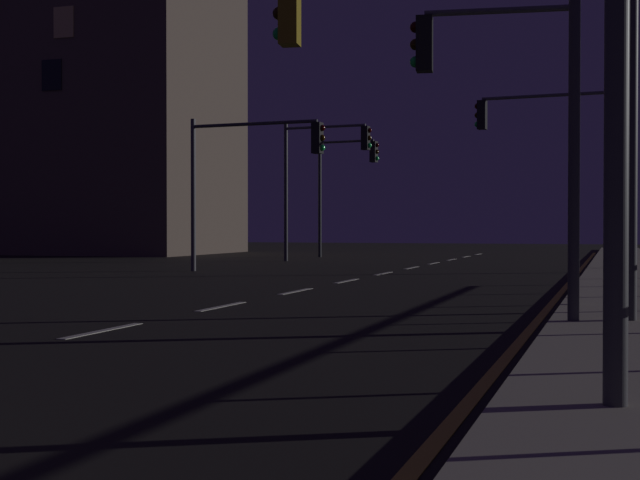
{
  "coord_description": "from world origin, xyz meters",
  "views": [
    {
      "loc": [
        6.81,
        -2.08,
        1.47
      ],
      "look_at": [
        -1.93,
        24.64,
        1.03
      ],
      "focal_mm": 51.13,
      "sensor_mm": 36.0,
      "label": 1
    }
  ],
  "objects": [
    {
      "name": "street_lamp_far_end",
      "position": [
        6.81,
        11.26,
        4.34
      ],
      "size": [
        1.27,
        1.12,
        7.03
      ],
      "color": "#38383D",
      "rests_on": "sidewalk_right"
    },
    {
      "name": "lane_edge_line",
      "position": [
        5.65,
        22.5,
        0.01
      ],
      "size": [
        0.14,
        53.0,
        0.01
      ],
      "color": "gold",
      "rests_on": "ground"
    },
    {
      "name": "traffic_light_near_right",
      "position": [
        4.34,
        10.82,
        3.85
      ],
      "size": [
        4.35,
        0.81,
        5.23
      ],
      "color": "#38383D",
      "rests_on": "sidewalk_right"
    },
    {
      "name": "building_distant",
      "position": [
        -23.21,
        40.98,
        13.02
      ],
      "size": [
        20.05,
        9.85,
        26.04
      ],
      "color": "brown",
      "rests_on": "ground"
    },
    {
      "name": "lane_markings_center",
      "position": [
        0.0,
        21.0,
        0.01
      ],
      "size": [
        0.14,
        50.0,
        0.01
      ],
      "color": "silver",
      "rests_on": "ground"
    },
    {
      "name": "traffic_light_far_center",
      "position": [
        4.71,
        28.05,
        4.21
      ],
      "size": [
        4.27,
        0.57,
        5.77
      ],
      "color": "#38383D",
      "rests_on": "sidewalk_right"
    },
    {
      "name": "traffic_light_mid_left",
      "position": [
        -5.22,
        38.27,
        3.89
      ],
      "size": [
        3.04,
        0.66,
        5.61
      ],
      "color": "#2D3033",
      "rests_on": "ground"
    },
    {
      "name": "sidewalk_right",
      "position": [
        6.98,
        17.5,
        0.07
      ],
      "size": [
        2.16,
        77.0,
        0.14
      ],
      "primitive_type": "cube",
      "color": "#9E937F",
      "rests_on": "ground"
    },
    {
      "name": "traffic_light_overhead_east",
      "position": [
        -4.71,
        33.29,
        4.03
      ],
      "size": [
        3.84,
        0.56,
        5.75
      ],
      "color": "#38383D",
      "rests_on": "ground"
    },
    {
      "name": "traffic_light_near_left",
      "position": [
        -4.17,
        24.54,
        3.52
      ],
      "size": [
        4.67,
        0.56,
        4.93
      ],
      "color": "#4C4C51",
      "rests_on": "ground"
    },
    {
      "name": "traffic_light_far_left",
      "position": [
        4.95,
        13.69,
        3.78
      ],
      "size": [
        2.84,
        0.6,
        5.25
      ],
      "color": "#2D3033",
      "rests_on": "sidewalk_right"
    },
    {
      "name": "ground_plane",
      "position": [
        0.0,
        17.5,
        0.0
      ],
      "size": [
        112.0,
        112.0,
        0.0
      ],
      "primitive_type": "plane",
      "color": "black",
      "rests_on": "ground"
    }
  ]
}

